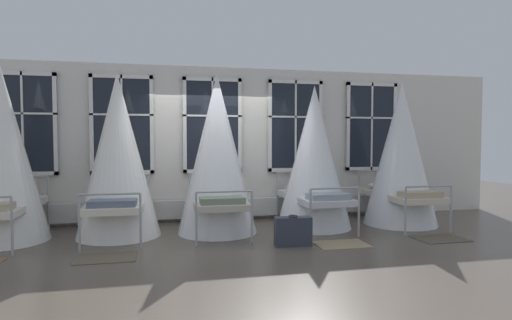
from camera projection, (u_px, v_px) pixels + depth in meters
ground at (221, 233)px, 7.18m from camera, size 23.10×23.10×0.00m
back_wall_with_windows at (212, 144)px, 8.37m from camera, size 12.55×0.10×3.07m
window_bank at (213, 162)px, 8.27m from camera, size 8.06×0.10×2.78m
cot_first at (1, 154)px, 6.53m from camera, size 1.38×1.88×2.84m
cot_second at (118, 157)px, 6.92m from camera, size 1.38×1.90×2.73m
cot_third at (217, 155)px, 7.21m from camera, size 1.38×1.89×2.76m
cot_fourth at (314, 158)px, 7.65m from camera, size 1.38×1.90×2.62m
cot_fifth at (401, 155)px, 7.94m from camera, size 1.38×1.91×2.71m
rug_second at (106, 258)px, 5.66m from camera, size 0.80×0.56×0.01m
rug_fourth at (342, 244)px, 6.39m from camera, size 0.80×0.56×0.01m
rug_fifth at (440, 239)px, 6.76m from camera, size 0.81×0.58×0.01m
suitcase_dark at (293, 231)px, 6.33m from camera, size 0.57×0.24×0.47m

